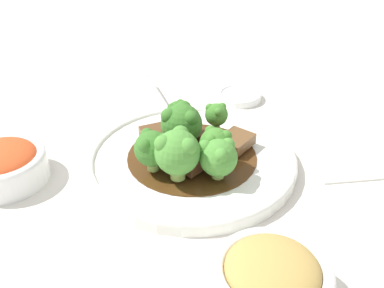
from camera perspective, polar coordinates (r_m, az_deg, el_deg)
name	(u,v)px	position (r m, az deg, el deg)	size (l,w,h in m)	color
ground_plane	(192,165)	(0.61, 0.00, -2.71)	(4.00, 4.00, 0.00)	silver
main_plate	(192,159)	(0.60, 0.00, -1.93)	(0.28, 0.28, 0.02)	white
beef_strip_0	(207,136)	(0.62, 1.94, 1.00)	(0.07, 0.06, 0.01)	#56331E
beef_strip_1	(158,138)	(0.62, -4.28, 0.72)	(0.04, 0.06, 0.02)	brown
beef_strip_2	(235,140)	(0.62, 5.44, 0.52)	(0.06, 0.06, 0.02)	brown
beef_strip_3	(184,157)	(0.58, -1.06, -1.68)	(0.07, 0.07, 0.02)	#56331E
broccoli_floret_0	(179,112)	(0.64, -1.69, 4.08)	(0.03, 0.03, 0.04)	#7FA84C
broccoli_floret_1	(215,143)	(0.56, 3.00, 0.09)	(0.04, 0.04, 0.05)	#8EB756
broccoli_floret_2	(219,157)	(0.54, 3.39, -1.65)	(0.05, 0.05, 0.05)	#7FA84C
broccoli_floret_3	(182,123)	(0.60, -1.34, 2.63)	(0.06, 0.06, 0.06)	#7FA84C
broccoli_floret_4	(152,148)	(0.55, -5.08, -0.50)	(0.05, 0.05, 0.05)	#8EB756
broccoli_floret_5	(216,114)	(0.64, 3.12, 3.78)	(0.03, 0.03, 0.04)	#8EB756
broccoli_floret_6	(177,151)	(0.53, -1.87, -0.96)	(0.06, 0.06, 0.07)	#8EB756
serving_spoon	(172,118)	(0.67, -2.53, 3.34)	(0.04, 0.22, 0.01)	#B7B7BC
side_bowl_kimchi	(3,164)	(0.62, -22.91, -2.36)	(0.11, 0.11, 0.05)	white
side_bowl_appetizer	(274,280)	(0.43, 10.32, -16.61)	(0.11, 0.11, 0.06)	white
sauce_dish	(240,96)	(0.78, 6.09, 6.12)	(0.07, 0.07, 0.01)	white
paper_napkin	(355,159)	(0.65, 19.97, -1.85)	(0.14, 0.11, 0.01)	silver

